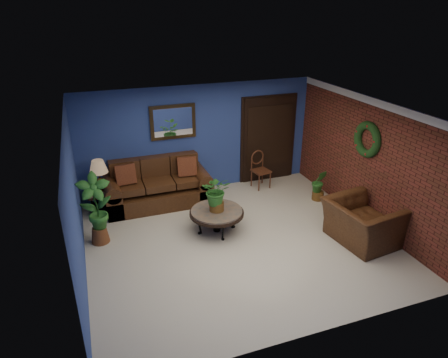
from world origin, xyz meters
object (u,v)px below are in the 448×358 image
object	(u,v)px
sofa	(158,189)
coffee_table	(217,213)
table_lamp	(99,172)
armchair	(361,223)
side_chair	(260,167)
end_table	(102,195)

from	to	relation	value
sofa	coffee_table	distance (m)	1.81
coffee_table	table_lamp	distance (m)	2.63
table_lamp	armchair	bearing A→B (deg)	-32.37
side_chair	armchair	size ratio (longest dim) A/B	0.73
end_table	armchair	world-z (taller)	armchair
end_table	side_chair	distance (m)	3.69
sofa	coffee_table	xyz separation A→B (m)	(0.85, -1.60, 0.06)
sofa	table_lamp	distance (m)	1.33
sofa	coffee_table	world-z (taller)	sofa
sofa	table_lamp	xyz separation A→B (m)	(-1.19, -0.04, 0.60)
end_table	coffee_table	bearing A→B (deg)	-37.44
end_table	armchair	xyz separation A→B (m)	(4.45, -2.82, -0.00)
coffee_table	end_table	world-z (taller)	end_table
table_lamp	side_chair	bearing A→B (deg)	1.02
end_table	table_lamp	xyz separation A→B (m)	(0.00, -0.00, 0.54)
end_table	side_chair	world-z (taller)	side_chair
table_lamp	side_chair	distance (m)	3.71
armchair	end_table	bearing A→B (deg)	50.79
sofa	end_table	bearing A→B (deg)	-178.25
coffee_table	end_table	bearing A→B (deg)	142.56
coffee_table	armchair	bearing A→B (deg)	-27.57
coffee_table	side_chair	bearing A→B (deg)	44.71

